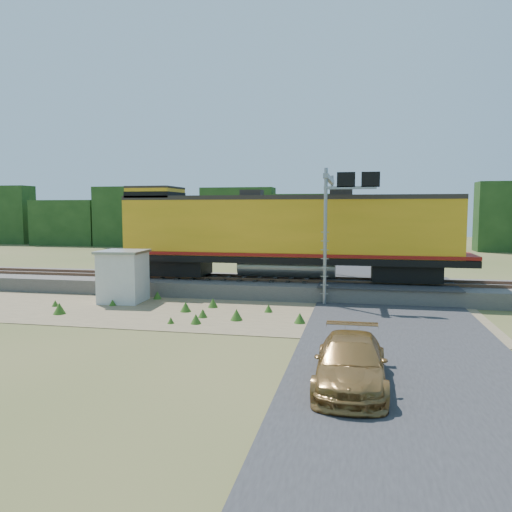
% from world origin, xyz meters
% --- Properties ---
extents(ground, '(140.00, 140.00, 0.00)m').
position_xyz_m(ground, '(0.00, 0.00, 0.00)').
color(ground, '#475123').
rests_on(ground, ground).
extents(ballast, '(70.00, 5.00, 0.80)m').
position_xyz_m(ballast, '(0.00, 6.00, 0.40)').
color(ballast, slate).
rests_on(ballast, ground).
extents(rails, '(70.00, 1.54, 0.16)m').
position_xyz_m(rails, '(0.00, 6.00, 0.88)').
color(rails, brown).
rests_on(rails, ballast).
extents(dirt_shoulder, '(26.00, 8.00, 0.03)m').
position_xyz_m(dirt_shoulder, '(-2.00, 0.50, 0.01)').
color(dirt_shoulder, '#8C7754').
rests_on(dirt_shoulder, ground).
extents(road, '(7.00, 66.00, 0.86)m').
position_xyz_m(road, '(7.00, 0.74, 0.09)').
color(road, '#38383A').
rests_on(road, ground).
extents(tree_line_north, '(130.00, 3.00, 6.50)m').
position_xyz_m(tree_line_north, '(0.00, 38.00, 3.07)').
color(tree_line_north, '#1A3A15').
rests_on(tree_line_north, ground).
extents(weed_clumps, '(15.00, 6.20, 0.56)m').
position_xyz_m(weed_clumps, '(-3.50, 0.10, 0.00)').
color(weed_clumps, '#325E1A').
rests_on(weed_clumps, ground).
extents(locomotive, '(19.65, 3.00, 5.07)m').
position_xyz_m(locomotive, '(1.30, 6.00, 3.46)').
color(locomotive, black).
rests_on(locomotive, rails).
extents(shed, '(2.37, 2.37, 2.66)m').
position_xyz_m(shed, '(-6.20, 1.94, 1.35)').
color(shed, silver).
rests_on(shed, ground).
extents(signal_gantry, '(2.66, 6.20, 6.72)m').
position_xyz_m(signal_gantry, '(4.23, 5.35, 5.07)').
color(signal_gantry, gray).
rests_on(signal_gantry, ground).
extents(car, '(1.86, 4.57, 1.33)m').
position_xyz_m(car, '(5.35, -8.15, 0.66)').
color(car, olive).
rests_on(car, ground).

